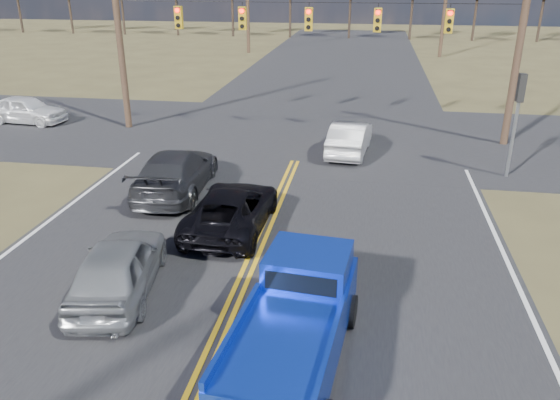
% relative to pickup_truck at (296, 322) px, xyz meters
% --- Properties ---
extents(road_main, '(14.00, 120.00, 0.02)m').
position_rel_pickup_truck_xyz_m(road_main, '(-1.72, 8.36, -0.92)').
color(road_main, '#28282B').
rests_on(road_main, ground).
extents(road_cross, '(120.00, 12.00, 0.02)m').
position_rel_pickup_truck_xyz_m(road_cross, '(-1.72, 16.36, -0.92)').
color(road_cross, '#28282B').
rests_on(road_cross, ground).
extents(signal_gantry, '(19.60, 4.83, 10.00)m').
position_rel_pickup_truck_xyz_m(signal_gantry, '(-1.22, 16.15, 4.15)').
color(signal_gantry, '#473323').
rests_on(signal_gantry, ground).
extents(utility_poles, '(19.60, 58.32, 10.00)m').
position_rel_pickup_truck_xyz_m(utility_poles, '(-1.72, 15.36, 4.31)').
color(utility_poles, '#473323').
rests_on(utility_poles, ground).
extents(treeline, '(87.00, 117.80, 7.40)m').
position_rel_pickup_truck_xyz_m(treeline, '(-1.72, 25.32, 4.79)').
color(treeline, '#33261C').
rests_on(treeline, ground).
extents(pickup_truck, '(2.39, 5.19, 1.89)m').
position_rel_pickup_truck_xyz_m(pickup_truck, '(0.00, 0.00, 0.00)').
color(pickup_truck, black).
rests_on(pickup_truck, ground).
extents(silver_suv, '(2.37, 4.43, 1.43)m').
position_rel_pickup_truck_xyz_m(silver_suv, '(-4.53, 1.80, -0.20)').
color(silver_suv, gray).
rests_on(silver_suv, ground).
extents(black_suv, '(2.25, 4.71, 1.30)m').
position_rel_pickup_truck_xyz_m(black_suv, '(-2.73, 5.78, -0.27)').
color(black_suv, black).
rests_on(black_suv, ground).
extents(white_car_queue, '(1.86, 4.34, 1.39)m').
position_rel_pickup_truck_xyz_m(white_car_queue, '(0.42, 13.86, -0.22)').
color(white_car_queue, silver).
rests_on(white_car_queue, ground).
extents(dgrey_car_queue, '(2.44, 5.35, 1.52)m').
position_rel_pickup_truck_xyz_m(dgrey_car_queue, '(-5.40, 8.36, -0.16)').
color(dgrey_car_queue, '#323337').
rests_on(dgrey_car_queue, ground).
extents(cross_car_west, '(2.04, 4.27, 1.41)m').
position_rel_pickup_truck_xyz_m(cross_car_west, '(-16.24, 16.31, -0.21)').
color(cross_car_west, white).
rests_on(cross_car_west, ground).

